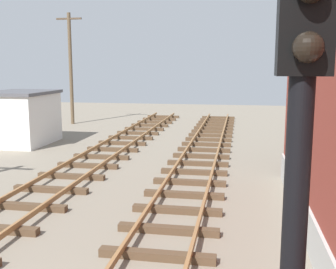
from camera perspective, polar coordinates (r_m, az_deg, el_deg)
name	(u,v)px	position (r m, az deg, el deg)	size (l,w,h in m)	color
signal_mast	(297,186)	(3.08, 17.40, -6.80)	(0.36, 0.40, 5.07)	black
control_hut	(21,118)	(22.81, -19.59, 2.23)	(3.00, 3.80, 2.76)	silver
utility_pole_far	(71,67)	(29.72, -13.30, 9.12)	(1.80, 0.24, 7.62)	brown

